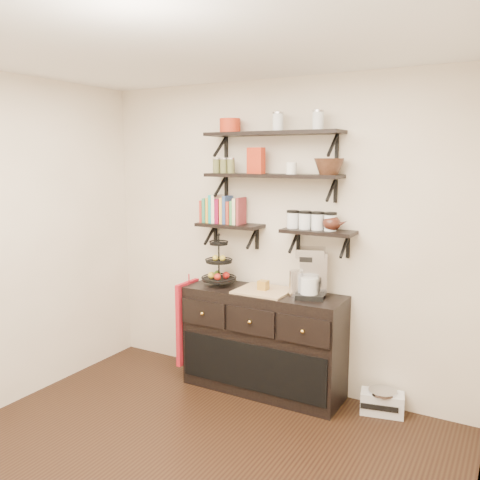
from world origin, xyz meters
name	(u,v)px	position (x,y,z in m)	size (l,w,h in m)	color
ceiling	(144,33)	(0.00, 0.00, 2.70)	(3.50, 3.50, 0.02)	white
back_wall	(278,236)	(0.00, 1.75, 1.35)	(3.50, 0.02, 2.70)	white
right_wall	(480,323)	(1.75, 0.00, 1.35)	(0.02, 3.50, 2.70)	white
shelf_top	(273,134)	(0.00, 1.62, 2.23)	(1.20, 0.27, 0.23)	black
shelf_mid	(272,176)	(0.00, 1.62, 1.88)	(1.20, 0.27, 0.23)	black
shelf_low_left	(230,226)	(-0.42, 1.63, 1.43)	(0.60, 0.25, 0.23)	black
shelf_low_right	(318,233)	(0.42, 1.63, 1.43)	(0.60, 0.25, 0.23)	black
cookbooks	(225,210)	(-0.47, 1.63, 1.57)	(0.43, 0.15, 0.26)	#AA3023
glass_canisters	(311,222)	(0.36, 1.63, 1.51)	(0.43, 0.10, 0.13)	silver
sideboard	(263,341)	(-0.02, 1.51, 0.45)	(1.40, 0.50, 0.92)	black
fruit_stand	(219,268)	(-0.47, 1.52, 1.06)	(0.31, 0.31, 0.45)	black
candle	(263,285)	(-0.02, 1.51, 0.96)	(0.08, 0.08, 0.08)	#A17325
coffee_maker	(312,274)	(0.40, 1.54, 1.10)	(0.28, 0.27, 0.41)	black
thermal_carafe	(296,284)	(0.28, 1.49, 1.01)	(0.11, 0.11, 0.22)	silver
apron	(188,322)	(-0.75, 1.41, 0.54)	(0.04, 0.32, 0.76)	#A01311
radio	(382,402)	(1.00, 1.61, 0.10)	(0.36, 0.27, 0.20)	silver
recipe_box	(256,161)	(-0.15, 1.61, 2.01)	(0.16, 0.06, 0.22)	#AD2B13
walnut_bowl	(329,167)	(0.50, 1.61, 1.96)	(0.24, 0.24, 0.13)	black
ramekins	(292,168)	(0.18, 1.61, 1.95)	(0.09, 0.09, 0.10)	white
teapot	(332,222)	(0.53, 1.63, 1.52)	(0.19, 0.15, 0.15)	#3A1911
red_pot	(230,126)	(-0.41, 1.61, 2.31)	(0.18, 0.18, 0.12)	#AD2B13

